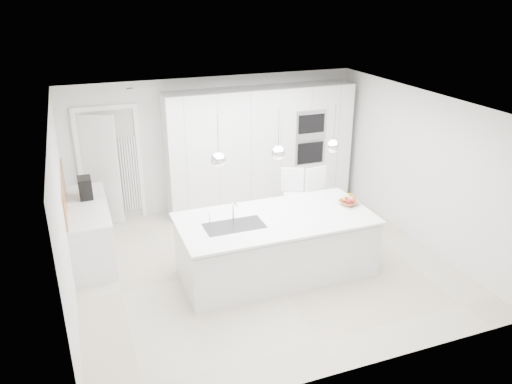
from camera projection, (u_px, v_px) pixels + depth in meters
name	position (u px, v px, depth m)	size (l,w,h in m)	color
floor	(263.00, 264.00, 7.75)	(5.50, 5.50, 0.00)	beige
wall_back	(215.00, 143.00, 9.44)	(5.50, 5.50, 0.00)	silver
wall_left	(63.00, 218.00, 6.38)	(5.00, 5.00, 0.00)	silver
ceiling	(264.00, 105.00, 6.80)	(5.50, 5.50, 0.00)	white
tall_cabinets	(260.00, 148.00, 9.47)	(3.60, 0.60, 2.30)	white
oven_stack	(311.00, 138.00, 9.42)	(0.62, 0.04, 1.05)	#A5A5A8
doorway_frame	(111.00, 167.00, 8.86)	(1.11, 0.08, 2.13)	white
hallway_door	(96.00, 171.00, 8.75)	(0.82, 0.04, 2.00)	white
radiator	(130.00, 174.00, 9.03)	(0.32, 0.04, 1.40)	white
left_base_cabinets	(90.00, 232.00, 7.83)	(0.60, 1.80, 0.86)	white
left_worktop	(86.00, 206.00, 7.66)	(0.62, 1.82, 0.04)	white
oak_backsplash	(64.00, 192.00, 7.46)	(0.02, 1.80, 0.50)	#AB7347
island_base	(277.00, 247.00, 7.36)	(2.80, 1.20, 0.86)	white
island_worktop	(276.00, 219.00, 7.23)	(2.84, 1.40, 0.04)	white
island_sink	(234.00, 231.00, 7.00)	(0.84, 0.44, 0.18)	#3F3F42
island_tap	(233.00, 210.00, 7.10)	(0.02, 0.02, 0.30)	white
pendant_left	(218.00, 160.00, 6.52)	(0.20, 0.20, 0.20)	white
pendant_mid	(278.00, 153.00, 6.80)	(0.20, 0.20, 0.20)	white
pendant_right	(333.00, 146.00, 7.07)	(0.20, 0.20, 0.20)	white
fruit_bowl	(349.00, 203.00, 7.63)	(0.29, 0.29, 0.07)	#AB7347
espresso_machine	(85.00, 188.00, 7.83)	(0.20, 0.31, 0.33)	black
bar_stool_left	(295.00, 206.00, 8.34)	(0.40, 0.55, 1.21)	white
bar_stool_right	(319.00, 205.00, 8.35)	(0.40, 0.56, 1.21)	white
apple_a	(349.00, 201.00, 7.58)	(0.08, 0.08, 0.08)	#AF1E2F
apple_b	(345.00, 199.00, 7.65)	(0.08, 0.08, 0.08)	#AF1E2F
apple_c	(352.00, 201.00, 7.61)	(0.08, 0.08, 0.08)	#AF1E2F
banana_bunch	(348.00, 197.00, 7.60)	(0.23, 0.23, 0.03)	yellow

